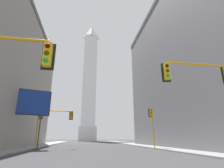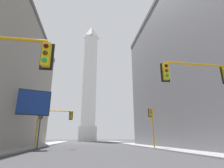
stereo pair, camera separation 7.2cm
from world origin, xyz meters
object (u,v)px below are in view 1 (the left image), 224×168
Objects in this scene: traffic_light_mid_left at (50,119)px; billboard_sign at (25,103)px; obelisk at (89,81)px; traffic_light_near_right at (212,85)px; traffic_light_mid_right at (152,121)px.

billboard_sign is (-3.56, -1.44, 2.11)m from traffic_light_mid_left.
obelisk reaches higher than traffic_light_mid_left.
traffic_light_near_right is 15.92m from traffic_light_mid_right.
traffic_light_mid_right is at bearing -8.30° from traffic_light_mid_left.
traffic_light_near_right is at bearing -85.27° from obelisk.
obelisk is 10.97× the size of traffic_light_mid_right.
traffic_light_mid_right reaches higher than traffic_light_mid_left.
billboard_sign is (-17.06, 16.58, 1.49)m from traffic_light_near_right.
traffic_light_mid_right is 15.55m from traffic_light_mid_left.
billboard_sign reaches higher than traffic_light_mid_left.
obelisk is 11.58× the size of traffic_light_mid_left.
obelisk is at bearing 80.79° from billboard_sign.
billboard_sign is (-18.94, 0.81, 2.50)m from traffic_light_mid_right.
traffic_light_mid_left is 0.67× the size of billboard_sign.
traffic_light_mid_left is at bearing 171.70° from traffic_light_mid_right.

